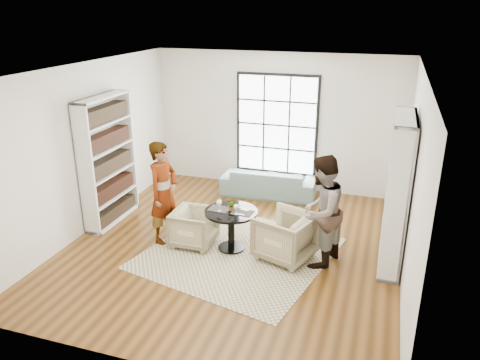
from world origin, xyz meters
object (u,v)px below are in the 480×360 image
(armchair_right, at_px, (285,236))
(wine_glass_left, at_px, (219,203))
(pedestal_table, at_px, (231,221))
(person_left, at_px, (164,193))
(person_right, at_px, (321,212))
(wine_glass_right, at_px, (236,207))
(flower_centerpiece, at_px, (232,205))
(armchair_left, at_px, (194,227))
(sofa, at_px, (269,182))

(armchair_right, distance_m, wine_glass_left, 1.20)
(pedestal_table, distance_m, wine_glass_left, 0.40)
(armchair_right, bearing_deg, person_left, -69.90)
(person_right, relative_size, wine_glass_right, 10.02)
(pedestal_table, xyz_separation_m, person_left, (-1.21, -0.04, 0.38))
(armchair_right, bearing_deg, flower_centerpiece, -72.43)
(wine_glass_right, height_order, flower_centerpiece, flower_centerpiece)
(armchair_right, distance_m, wine_glass_right, 0.93)
(pedestal_table, relative_size, wine_glass_left, 4.23)
(pedestal_table, relative_size, armchair_left, 1.25)
(sofa, distance_m, wine_glass_right, 2.72)
(person_right, bearing_deg, sofa, -132.75)
(pedestal_table, xyz_separation_m, sofa, (-0.02, 2.55, -0.22))
(person_left, height_order, wine_glass_left, person_left)
(person_left, relative_size, flower_centerpiece, 9.25)
(flower_centerpiece, bearing_deg, sofa, 90.63)
(person_left, relative_size, person_right, 0.99)
(armchair_left, distance_m, person_right, 2.21)
(wine_glass_right, bearing_deg, person_left, 177.35)
(wine_glass_right, distance_m, flower_centerpiece, 0.17)
(person_right, xyz_separation_m, wine_glass_right, (-1.35, -0.10, -0.06))
(armchair_right, bearing_deg, pedestal_table, -71.09)
(armchair_right, relative_size, wine_glass_left, 4.08)
(armchair_left, distance_m, wine_glass_left, 0.72)
(person_left, xyz_separation_m, person_right, (2.68, 0.04, 0.00))
(armchair_left, distance_m, armchair_right, 1.58)
(pedestal_table, bearing_deg, wine_glass_left, -156.33)
(sofa, bearing_deg, pedestal_table, 87.92)
(armchair_right, bearing_deg, person_right, 108.99)
(person_left, bearing_deg, wine_glass_right, -82.45)
(person_left, xyz_separation_m, wine_glass_right, (1.33, -0.06, -0.06))
(wine_glass_right, bearing_deg, person_right, 4.36)
(person_left, distance_m, flower_centerpiece, 1.22)
(wine_glass_left, xyz_separation_m, wine_glass_right, (0.30, -0.03, -0.02))
(armchair_right, xyz_separation_m, flower_centerpiece, (-0.91, 0.02, 0.42))
(person_right, xyz_separation_m, flower_centerpiece, (-1.46, 0.02, -0.10))
(person_right, height_order, wine_glass_right, person_right)
(armchair_left, height_order, person_left, person_left)
(pedestal_table, xyz_separation_m, armchair_right, (0.93, -0.00, -0.13))
(flower_centerpiece, bearing_deg, person_left, -177.00)
(armchair_left, relative_size, wine_glass_left, 3.39)
(pedestal_table, bearing_deg, person_right, -0.05)
(pedestal_table, relative_size, person_left, 0.49)
(armchair_left, bearing_deg, pedestal_table, -86.55)
(wine_glass_left, height_order, flower_centerpiece, wine_glass_left)
(pedestal_table, relative_size, wine_glass_right, 4.92)
(pedestal_table, height_order, armchair_right, armchair_right)
(armchair_right, relative_size, person_left, 0.48)
(armchair_left, bearing_deg, person_left, 89.74)
(person_right, bearing_deg, wine_glass_left, -70.33)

